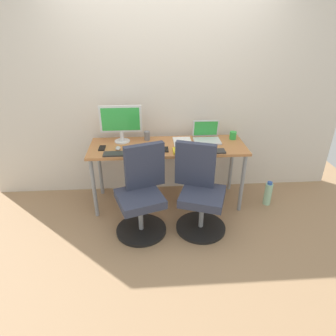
{
  "coord_description": "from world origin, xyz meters",
  "views": [
    {
      "loc": [
        -0.21,
        -3.12,
        2.07
      ],
      "look_at": [
        0.0,
        -0.05,
        0.49
      ],
      "focal_mm": 31.58,
      "sensor_mm": 36.0,
      "label": 1
    }
  ],
  "objects_px": {
    "office_chair_left": "(142,195)",
    "water_bottle_on_floor": "(268,194)",
    "open_laptop": "(206,136)",
    "coffee_mug": "(233,135)",
    "office_chair_right": "(200,193)",
    "desktop_monitor": "(121,121)"
  },
  "relations": [
    {
      "from": "office_chair_right",
      "to": "open_laptop",
      "type": "height_order",
      "value": "open_laptop"
    },
    {
      "from": "desktop_monitor",
      "to": "office_chair_left",
      "type": "bearing_deg",
      "value": -71.23
    },
    {
      "from": "open_laptop",
      "to": "coffee_mug",
      "type": "height_order",
      "value": "open_laptop"
    },
    {
      "from": "open_laptop",
      "to": "water_bottle_on_floor",
      "type": "bearing_deg",
      "value": -20.33
    },
    {
      "from": "office_chair_right",
      "to": "office_chair_left",
      "type": "bearing_deg",
      "value": 179.97
    },
    {
      "from": "office_chair_right",
      "to": "open_laptop",
      "type": "relative_size",
      "value": 3.03
    },
    {
      "from": "water_bottle_on_floor",
      "to": "desktop_monitor",
      "type": "relative_size",
      "value": 0.65
    },
    {
      "from": "office_chair_right",
      "to": "desktop_monitor",
      "type": "height_order",
      "value": "desktop_monitor"
    },
    {
      "from": "coffee_mug",
      "to": "open_laptop",
      "type": "bearing_deg",
      "value": -177.56
    },
    {
      "from": "office_chair_left",
      "to": "open_laptop",
      "type": "bearing_deg",
      "value": 39.46
    },
    {
      "from": "desktop_monitor",
      "to": "open_laptop",
      "type": "bearing_deg",
      "value": -1.17
    },
    {
      "from": "office_chair_left",
      "to": "water_bottle_on_floor",
      "type": "xyz_separation_m",
      "value": [
        1.52,
        0.36,
        -0.28
      ]
    },
    {
      "from": "water_bottle_on_floor",
      "to": "open_laptop",
      "type": "xyz_separation_m",
      "value": [
        -0.75,
        0.28,
        0.67
      ]
    },
    {
      "from": "office_chair_left",
      "to": "open_laptop",
      "type": "relative_size",
      "value": 3.03
    },
    {
      "from": "open_laptop",
      "to": "coffee_mug",
      "type": "bearing_deg",
      "value": 2.44
    },
    {
      "from": "desktop_monitor",
      "to": "coffee_mug",
      "type": "height_order",
      "value": "desktop_monitor"
    },
    {
      "from": "office_chair_left",
      "to": "desktop_monitor",
      "type": "xyz_separation_m",
      "value": [
        -0.22,
        0.66,
        0.59
      ]
    },
    {
      "from": "office_chair_left",
      "to": "coffee_mug",
      "type": "xyz_separation_m",
      "value": [
        1.1,
        0.65,
        0.38
      ]
    },
    {
      "from": "coffee_mug",
      "to": "office_chair_right",
      "type": "bearing_deg",
      "value": -127.05
    },
    {
      "from": "office_chair_left",
      "to": "desktop_monitor",
      "type": "height_order",
      "value": "desktop_monitor"
    },
    {
      "from": "water_bottle_on_floor",
      "to": "coffee_mug",
      "type": "bearing_deg",
      "value": 145.58
    },
    {
      "from": "water_bottle_on_floor",
      "to": "coffee_mug",
      "type": "distance_m",
      "value": 0.84
    }
  ]
}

